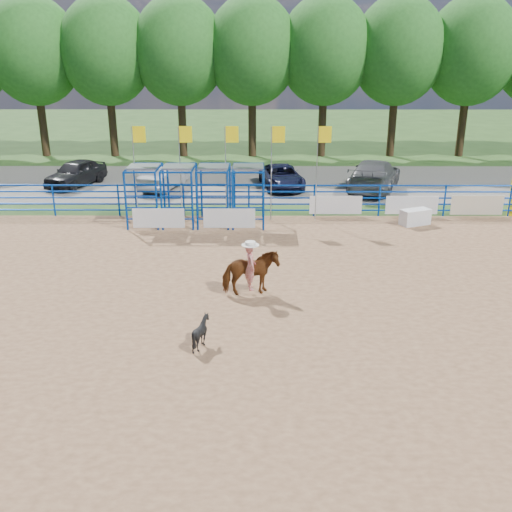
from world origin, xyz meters
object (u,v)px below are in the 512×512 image
object	(u,v)px
announcer_table	(415,217)
car_d	(374,175)
calf	(201,332)
car_a	(76,173)
car_b	(164,176)
car_c	(282,177)
horse_and_rider	(250,269)

from	to	relation	value
announcer_table	car_d	size ratio (longest dim) A/B	0.23
calf	car_a	bearing A→B (deg)	-3.23
announcer_table	car_b	size ratio (longest dim) A/B	0.31
car_a	car_b	distance (m)	5.14
car_c	car_a	bearing A→B (deg)	169.33
car_b	car_d	distance (m)	11.56
announcer_table	car_b	bearing A→B (deg)	150.16
car_a	car_b	bearing A→B (deg)	10.92
calf	car_b	distance (m)	18.32
calf	horse_and_rider	bearing A→B (deg)	-48.76
announcer_table	horse_and_rider	bearing A→B (deg)	-133.02
car_a	car_d	xyz separation A→B (m)	(16.64, -0.97, 0.10)
announcer_table	car_a	bearing A→B (deg)	156.04
calf	car_b	world-z (taller)	car_b
announcer_table	calf	xyz separation A→B (m)	(-8.37, -11.00, 0.06)
announcer_table	car_a	world-z (taller)	car_a
car_a	car_d	distance (m)	16.67
car_b	car_a	bearing A→B (deg)	5.53
announcer_table	car_c	xyz separation A→B (m)	(-5.59, 7.16, 0.26)
calf	car_d	size ratio (longest dim) A/B	0.14
car_c	car_d	size ratio (longest dim) A/B	0.78
car_a	car_b	xyz separation A→B (m)	(5.09, -0.70, -0.04)
calf	car_d	distance (m)	19.33
car_b	car_d	world-z (taller)	car_d
car_c	car_d	world-z (taller)	car_d
horse_and_rider	car_d	distance (m)	15.76
calf	car_a	size ratio (longest dim) A/B	0.19
calf	car_c	xyz separation A→B (m)	(2.78, 18.16, 0.20)
horse_and_rider	car_d	world-z (taller)	horse_and_rider
car_b	car_c	size ratio (longest dim) A/B	0.94
car_b	car_d	xyz separation A→B (m)	(11.55, -0.27, 0.14)
announcer_table	car_a	distance (m)	18.81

